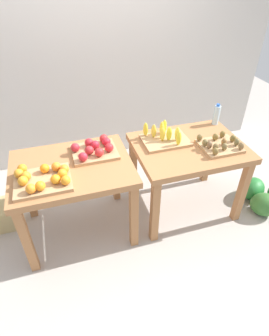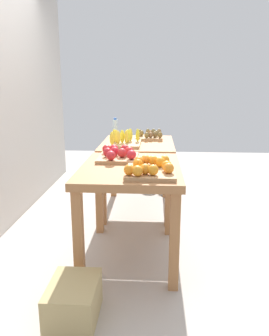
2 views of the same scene
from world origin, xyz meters
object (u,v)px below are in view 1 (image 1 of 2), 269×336
Objects in this scene: orange_bin at (43,178)px; banana_crate at (165,137)px; display_table_right at (188,155)px; water_bottle at (216,115)px; display_table_left at (73,177)px; kiwi_bin at (220,145)px; apple_bin at (95,149)px; watermelon_pile at (265,196)px.

banana_crate is at bearing 14.38° from orange_bin.
display_table_right is 2.28× the size of orange_bin.
water_bottle reaches higher than orange_bin.
water_bottle is (0.45, 0.31, 0.23)m from display_table_right.
kiwi_bin reaches higher than display_table_left.
kiwi_bin is (1.13, -0.25, -0.01)m from apple_bin.
apple_bin is at bearing -172.33° from water_bottle.
display_table_left reaches higher than watermelon_pile.
orange_bin is 1.60m from kiwi_bin.
display_table_right is 2.36× the size of banana_crate.
watermelon_pile is (0.89, -0.24, -0.56)m from display_table_right.
banana_crate is 1.22× the size of kiwi_bin.
display_table_left is 2.57× the size of apple_bin.
kiwi_bin reaches higher than watermelon_pile.
display_table_left is 0.33m from orange_bin.
display_table_left is 1.00× the size of display_table_right.
display_table_left is 1.12m from display_table_right.
watermelon_pile is at bearing -19.01° from banana_crate.
banana_crate is 0.52m from kiwi_bin.
orange_bin is at bearing -165.39° from water_bottle.
watermelon_pile is at bearing -6.93° from display_table_left.
banana_crate is at bearing 8.21° from display_table_left.
display_table_left is at bearing -168.92° from water_bottle.
orange_bin is 1.26× the size of kiwi_bin.
apple_bin reaches higher than display_table_left.
apple_bin is 1.35m from water_bottle.
orange_bin is 1.13× the size of apple_bin.
display_table_right is 1.08m from watermelon_pile.
orange_bin is at bearing -145.26° from display_table_left.
apple_bin is 1.16m from kiwi_bin.
kiwi_bin is 0.97m from watermelon_pile.
water_bottle is (1.80, 0.47, 0.06)m from orange_bin.
kiwi_bin is 0.48m from water_bottle.
display_table_right is 4.58× the size of water_bottle.
display_table_right is (1.12, 0.00, 0.00)m from display_table_left.
orange_bin reaches higher than display_table_left.
apple_bin is at bearing 28.73° from display_table_left.
watermelon_pile is at bearing -2.07° from orange_bin.
apple_bin is 0.92× the size of banana_crate.
apple_bin is 0.62× the size of watermelon_pile.
watermelon_pile is (1.09, -0.38, -0.73)m from banana_crate.
apple_bin is at bearing -179.58° from banana_crate.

